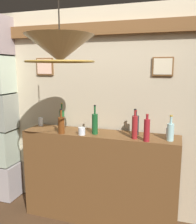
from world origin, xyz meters
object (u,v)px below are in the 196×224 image
liquor_bottle_tequila (62,118)px  glass_tumbler_shot (170,132)px  liquor_bottle_scotch (135,127)px  liquor_bottle_brandy (170,131)px  glass_tumbler_rocks (82,131)px  liquor_bottle_bourbon (95,123)px  liquor_bottle_mezcal (61,125)px  pendant_lamp (60,49)px  liquor_bottle_port (147,130)px  glass_tumbler_highball (41,122)px  liquor_bottle_vermouth (135,125)px

liquor_bottle_tequila → glass_tumbler_shot: bearing=-1.8°
liquor_bottle_scotch → liquor_bottle_brandy: bearing=7.3°
glass_tumbler_rocks → glass_tumbler_shot: (0.92, 0.20, 0.01)m
liquor_bottle_tequila → glass_tumbler_shot: size_ratio=2.88×
liquor_bottle_bourbon → glass_tumbler_shot: bearing=9.0°
liquor_bottle_mezcal → pendant_lamp: (0.26, -0.51, 0.78)m
liquor_bottle_port → liquor_bottle_brandy: liquor_bottle_port is taller
liquor_bottle_bourbon → liquor_bottle_brandy: bearing=-0.1°
liquor_bottle_brandy → liquor_bottle_tequila: liquor_bottle_tequila is taller
glass_tumbler_highball → pendant_lamp: pendant_lamp is taller
liquor_bottle_bourbon → liquor_bottle_mezcal: 0.38m
liquor_bottle_bourbon → liquor_bottle_brandy: 0.80m
liquor_bottle_scotch → glass_tumbler_highball: 1.25m
liquor_bottle_bourbon → liquor_bottle_mezcal: bearing=-165.7°
glass_tumbler_highball → glass_tumbler_shot: glass_tumbler_shot is taller
liquor_bottle_mezcal → liquor_bottle_bourbon: bearing=14.3°
liquor_bottle_mezcal → pendant_lamp: size_ratio=0.42×
liquor_bottle_port → glass_tumbler_highball: (-1.36, 0.25, -0.07)m
liquor_bottle_scotch → glass_tumbler_rocks: (-0.58, -0.03, -0.09)m
liquor_bottle_scotch → glass_tumbler_rocks: liquor_bottle_scotch is taller
liquor_bottle_brandy → glass_tumbler_rocks: bearing=-175.4°
liquor_bottle_bourbon → liquor_bottle_vermouth: liquor_bottle_bourbon is taller
liquor_bottle_bourbon → liquor_bottle_scotch: liquor_bottle_bourbon is taller
liquor_bottle_brandy → liquor_bottle_scotch: bearing=-172.7°
liquor_bottle_vermouth → pendant_lamp: size_ratio=0.41×
liquor_bottle_mezcal → liquor_bottle_vermouth: (0.79, 0.21, 0.01)m
glass_tumbler_rocks → liquor_bottle_bourbon: bearing=31.3°
glass_tumbler_highball → liquor_bottle_scotch: bearing=-9.2°
liquor_bottle_scotch → pendant_lamp: (-0.55, -0.56, 0.75)m
glass_tumbler_highball → glass_tumbler_shot: bearing=-1.0°
liquor_bottle_mezcal → glass_tumbler_shot: size_ratio=2.63×
liquor_bottle_port → liquor_bottle_tequila: (-1.06, 0.26, -0.01)m
liquor_bottle_vermouth → glass_tumbler_highball: size_ratio=2.61×
liquor_bottle_scotch → liquor_bottle_tequila: size_ratio=1.02×
liquor_bottle_mezcal → liquor_bottle_port: 0.94m
glass_tumbler_highball → liquor_bottle_vermouth: bearing=-1.5°
liquor_bottle_bourbon → glass_tumbler_shot: size_ratio=3.07×
liquor_bottle_tequila → glass_tumbler_rocks: liquor_bottle_tequila is taller
liquor_bottle_bourbon → liquor_bottle_port: 0.59m
liquor_bottle_brandy → glass_tumbler_rocks: size_ratio=3.17×
liquor_bottle_bourbon → pendant_lamp: (-0.10, -0.60, 0.76)m
liquor_bottle_brandy → glass_tumbler_highball: 1.59m
liquor_bottle_scotch → glass_tumbler_rocks: size_ratio=3.81×
liquor_bottle_mezcal → pendant_lamp: pendant_lamp is taller
liquor_bottle_bourbon → glass_tumbler_rocks: liquor_bottle_bourbon is taller
liquor_bottle_mezcal → glass_tumbler_rocks: liquor_bottle_mezcal is taller
liquor_bottle_bourbon → pendant_lamp: pendant_lamp is taller
liquor_bottle_port → liquor_bottle_brandy: bearing=23.3°
liquor_bottle_brandy → glass_tumbler_highball: bearing=174.4°
liquor_bottle_port → glass_tumbler_shot: liquor_bottle_port is taller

